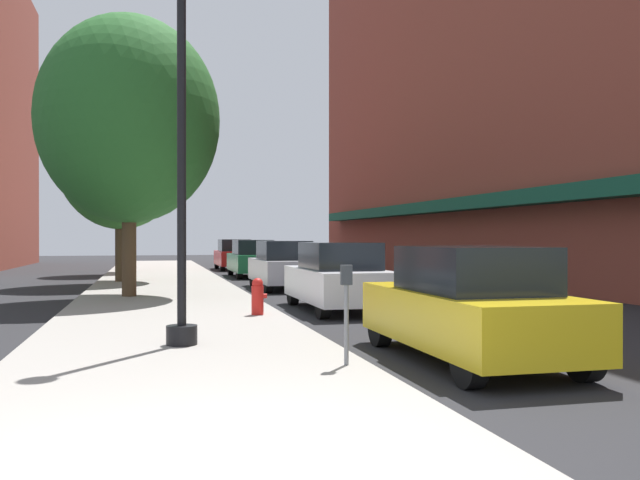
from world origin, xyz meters
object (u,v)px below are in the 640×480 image
object	(u,v)px
fire_hydrant	(258,296)
tree_far	(120,158)
car_silver	(283,266)
car_yellow	(469,306)
car_white	(338,277)
lamppost	(182,146)
tree_mid	(122,177)
tree_near	(129,120)
car_green	(252,259)
car_red	(234,255)
parking_meter_near	(346,302)

from	to	relation	value
fire_hydrant	tree_far	bearing A→B (deg)	105.40
tree_far	car_silver	distance (m)	7.71
car_yellow	car_white	bearing A→B (deg)	91.24
lamppost	tree_far	xyz separation A→B (m)	(-1.55, 15.82, 1.58)
fire_hydrant	tree_mid	xyz separation A→B (m)	(-3.56, 19.13, 4.10)
fire_hydrant	car_yellow	world-z (taller)	car_yellow
tree_near	tree_mid	bearing A→B (deg)	93.08
fire_hydrant	tree_near	world-z (taller)	tree_near
tree_near	car_green	xyz separation A→B (m)	(5.01, 10.27, -4.29)
lamppost	car_red	size ratio (longest dim) A/B	1.37
tree_near	car_yellow	xyz separation A→B (m)	(5.01, -10.99, -4.29)
car_white	car_red	bearing A→B (deg)	89.09
lamppost	car_white	bearing A→B (deg)	52.44
car_white	car_silver	distance (m)	7.03
fire_hydrant	car_yellow	distance (m)	6.00
tree_mid	parking_meter_near	bearing A→B (deg)	-81.39
tree_near	car_white	size ratio (longest dim) A/B	1.84
parking_meter_near	tree_mid	distance (m)	25.66
car_silver	car_green	xyz separation A→B (m)	(0.00, 7.25, 0.00)
tree_mid	tree_far	distance (m)	7.07
tree_near	car_yellow	bearing A→B (deg)	-65.48
car_green	lamppost	bearing A→B (deg)	-102.63
car_yellow	car_silver	xyz separation A→B (m)	(0.00, 14.01, 0.00)
fire_hydrant	parking_meter_near	distance (m)	6.00
tree_near	car_white	xyz separation A→B (m)	(5.01, -4.01, -4.29)
car_silver	car_white	bearing A→B (deg)	-91.80
car_yellow	car_white	distance (m)	6.98
tree_near	car_red	size ratio (longest dim) A/B	1.84
car_yellow	fire_hydrant	bearing A→B (deg)	112.66
tree_far	tree_near	bearing A→B (deg)	-85.70
tree_mid	car_silver	world-z (taller)	tree_mid
parking_meter_near	car_silver	bearing A→B (deg)	82.29
lamppost	tree_mid	bearing A→B (deg)	94.47
lamppost	car_yellow	world-z (taller)	lamppost
fire_hydrant	car_silver	world-z (taller)	car_silver
tree_mid	car_green	distance (m)	7.72
parking_meter_near	car_yellow	xyz separation A→B (m)	(1.95, 0.40, -0.14)
fire_hydrant	car_yellow	xyz separation A→B (m)	(2.19, -5.58, 0.29)
tree_far	tree_mid	bearing A→B (deg)	91.92
tree_mid	car_red	world-z (taller)	tree_mid
car_silver	fire_hydrant	bearing A→B (deg)	-106.37
car_silver	car_red	bearing A→B (deg)	88.20
tree_far	car_yellow	bearing A→B (deg)	-72.65
lamppost	tree_far	world-z (taller)	tree_far
lamppost	tree_mid	world-z (taller)	tree_mid
tree_mid	car_red	size ratio (longest dim) A/B	1.56
lamppost	car_white	distance (m)	6.93
car_white	car_silver	bearing A→B (deg)	89.09
lamppost	parking_meter_near	size ratio (longest dim) A/B	4.50
fire_hydrant	tree_near	distance (m)	7.63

